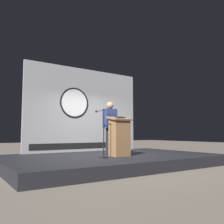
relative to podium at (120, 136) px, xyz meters
The scene contains 6 objects.
ground_plane 0.98m from the podium, 86.62° to the left, with size 40.00×40.00×0.00m, color #6B6056.
stage_platform 0.85m from the podium, 86.62° to the left, with size 6.40×4.00×0.30m, color black.
banner_display 2.48m from the podium, 89.66° to the left, with size 4.55×0.12×3.10m.
podium is the anchor object (origin of this frame).
speaker_person 0.55m from the podium, 92.91° to the left, with size 0.40×0.26×1.64m.
microphone_stand 0.65m from the podium, behind, with size 0.24×0.58×1.35m.
Camera 1 is at (-4.15, -6.24, 0.96)m, focal length 38.66 mm.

